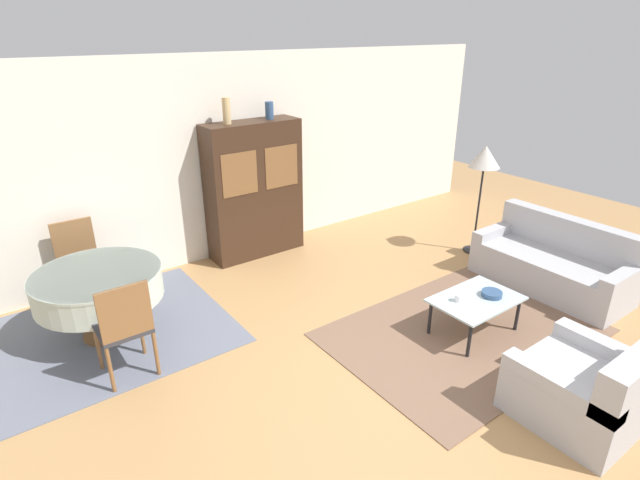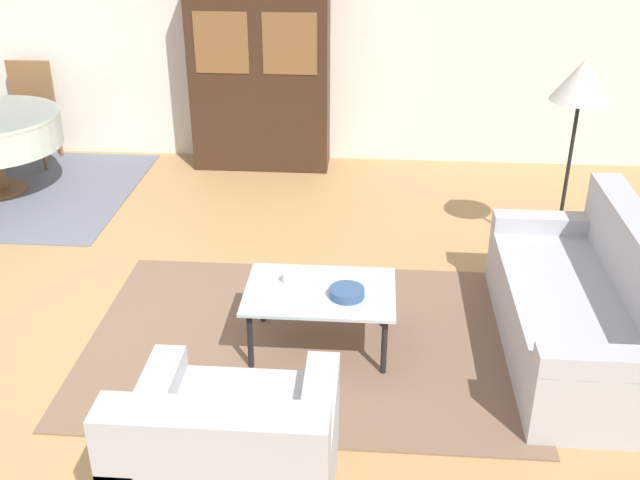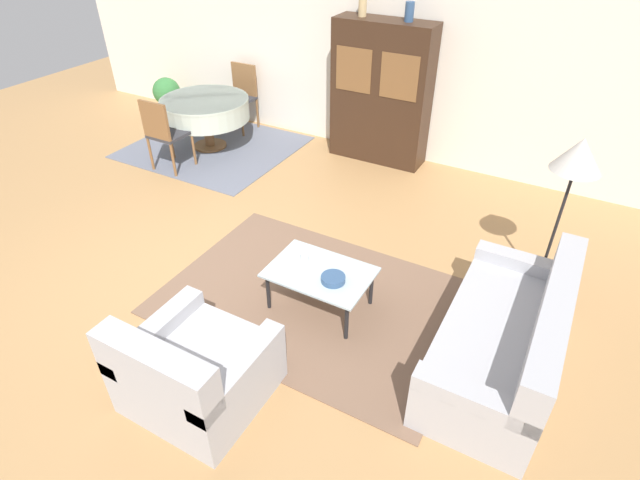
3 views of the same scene
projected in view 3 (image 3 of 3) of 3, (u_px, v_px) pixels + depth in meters
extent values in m
plane|color=tan|center=(193.00, 275.00, 5.01)|extent=(14.00, 14.00, 0.00)
cube|color=silver|center=(355.00, 51.00, 6.82)|extent=(10.00, 0.06, 2.70)
cube|color=brown|center=(314.00, 299.00, 4.71)|extent=(2.76, 1.95, 0.01)
cube|color=slate|center=(214.00, 147.00, 7.47)|extent=(2.31, 2.07, 0.01)
cube|color=#B2B2B7|center=(496.00, 345.00, 3.95)|extent=(0.83, 1.79, 0.43)
cube|color=#B2B2B7|center=(552.00, 321.00, 3.58)|extent=(0.20, 1.79, 0.41)
cube|color=#B2B2B7|center=(475.00, 398.00, 3.21)|extent=(0.83, 0.16, 0.12)
cube|color=#B2B2B7|center=(524.00, 263.00, 4.37)|extent=(0.83, 0.16, 0.12)
cube|color=#B2B2B7|center=(201.00, 374.00, 3.72)|extent=(0.94, 0.91, 0.43)
cube|color=#B2B2B7|center=(156.00, 371.00, 3.23)|extent=(0.94, 0.20, 0.39)
cube|color=#B2B2B7|center=(155.00, 330.00, 3.72)|extent=(0.16, 0.91, 0.12)
cube|color=#B2B2B7|center=(239.00, 370.00, 3.41)|extent=(0.16, 0.91, 0.12)
cylinder|color=black|center=(268.00, 291.00, 4.50)|extent=(0.04, 0.04, 0.38)
cylinder|color=black|center=(347.00, 322.00, 4.19)|extent=(0.04, 0.04, 0.38)
cylinder|color=black|center=(297.00, 262.00, 4.86)|extent=(0.04, 0.04, 0.38)
cylinder|color=black|center=(371.00, 287.00, 4.55)|extent=(0.04, 0.04, 0.38)
cube|color=silver|center=(320.00, 272.00, 4.41)|extent=(0.91, 0.62, 0.02)
cube|color=#382316|center=(381.00, 94.00, 6.67)|extent=(1.31, 0.43, 1.86)
cube|color=brown|center=(354.00, 70.00, 6.45)|extent=(0.50, 0.01, 0.56)
cube|color=brown|center=(399.00, 77.00, 6.20)|extent=(0.50, 0.01, 0.56)
cylinder|color=brown|center=(210.00, 145.00, 7.47)|extent=(0.48, 0.48, 0.03)
cylinder|color=brown|center=(209.00, 133.00, 7.35)|extent=(0.14, 0.14, 0.43)
cylinder|color=beige|center=(205.00, 109.00, 7.14)|extent=(1.24, 1.24, 0.30)
cylinder|color=beige|center=(204.00, 100.00, 7.06)|extent=(1.25, 1.25, 0.03)
cylinder|color=brown|center=(172.00, 143.00, 7.02)|extent=(0.04, 0.04, 0.46)
cylinder|color=brown|center=(194.00, 149.00, 6.86)|extent=(0.04, 0.04, 0.46)
cylinder|color=brown|center=(151.00, 154.00, 6.74)|extent=(0.04, 0.04, 0.46)
cylinder|color=brown|center=(173.00, 160.00, 6.58)|extent=(0.04, 0.04, 0.46)
cube|color=#333338|center=(169.00, 134.00, 6.66)|extent=(0.44, 0.44, 0.04)
cube|color=brown|center=(155.00, 121.00, 6.36)|extent=(0.44, 0.04, 0.48)
cylinder|color=brown|center=(242.00, 122.00, 7.66)|extent=(0.04, 0.04, 0.46)
cylinder|color=brown|center=(221.00, 117.00, 7.82)|extent=(0.04, 0.04, 0.46)
cylinder|color=brown|center=(257.00, 113.00, 7.95)|extent=(0.04, 0.04, 0.46)
cylinder|color=brown|center=(237.00, 109.00, 8.11)|extent=(0.04, 0.04, 0.46)
cube|color=#333338|center=(238.00, 100.00, 7.74)|extent=(0.44, 0.44, 0.04)
cube|color=brown|center=(244.00, 79.00, 7.74)|extent=(0.44, 0.04, 0.48)
cylinder|color=black|center=(538.00, 282.00, 4.90)|extent=(0.28, 0.28, 0.02)
cylinder|color=black|center=(555.00, 229.00, 4.53)|extent=(0.03, 0.03, 1.24)
cone|color=beige|center=(580.00, 154.00, 4.10)|extent=(0.42, 0.42, 0.29)
cylinder|color=white|center=(305.00, 257.00, 4.51)|extent=(0.07, 0.07, 0.08)
cylinder|color=#33517A|center=(333.00, 279.00, 4.28)|extent=(0.21, 0.21, 0.05)
cylinder|color=tan|center=(363.00, 2.00, 6.16)|extent=(0.10, 0.10, 0.33)
cylinder|color=#33517A|center=(409.00, 12.00, 5.95)|extent=(0.11, 0.11, 0.22)
cylinder|color=#93664C|center=(170.00, 110.00, 8.39)|extent=(0.35, 0.35, 0.25)
sphere|color=#387A3D|center=(167.00, 91.00, 8.21)|extent=(0.45, 0.45, 0.45)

